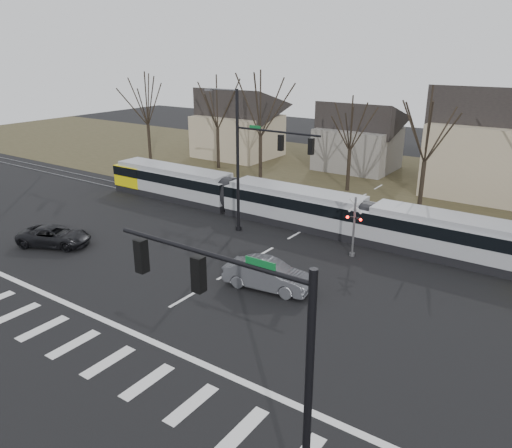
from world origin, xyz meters
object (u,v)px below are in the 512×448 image
Objects in this scene: sedan at (268,275)px; rail_crossing_signal at (354,229)px; tram at (294,205)px; suv at (54,236)px.

rail_crossing_signal reaches higher than sedan.
tram is 17.26m from suv.
suv is (-15.56, -2.90, -0.15)m from sedan.
tram is 6.98× the size of suv.
tram is 9.37× the size of rail_crossing_signal.
tram reaches higher than sedan.
rail_crossing_signal is (1.98, 7.01, 1.06)m from sedan.
rail_crossing_signal is at bearing -26.78° from tram.
suv is at bearing 92.19° from sedan.
tram is 7.13m from rail_crossing_signal.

